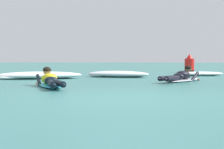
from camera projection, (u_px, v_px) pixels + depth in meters
name	position (u px, v px, depth m)	size (l,w,h in m)	color
ground_plane	(145.00, 75.00, 16.54)	(120.00, 120.00, 0.00)	#387A75
surfer_near	(50.00, 81.00, 9.32)	(1.46, 2.61, 0.55)	#2DB2D1
surfer_far	(181.00, 77.00, 11.49)	(1.52, 2.42, 0.55)	silver
whitewater_front	(200.00, 74.00, 15.45)	(2.05, 1.11, 0.18)	white
whitewater_back	(40.00, 75.00, 13.11)	(3.19, 2.14, 0.26)	white
whitewater_far_band	(118.00, 74.00, 14.32)	(2.55, 1.35, 0.24)	white
channel_marker_buoy	(189.00, 65.00, 19.24)	(0.52, 0.52, 0.96)	red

